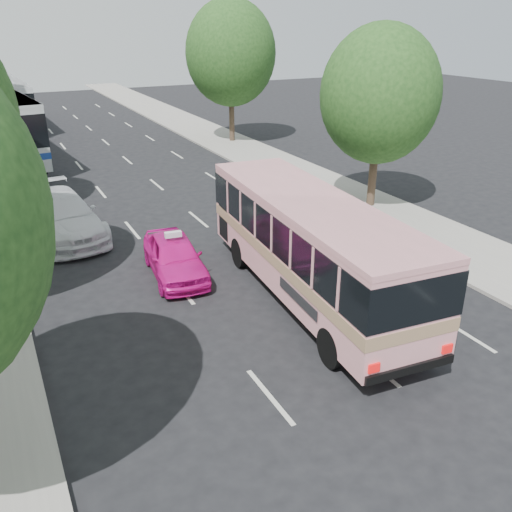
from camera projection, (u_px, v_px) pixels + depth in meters
ground at (296, 335)px, 14.88m from camera, size 120.00×120.00×0.00m
sidewalk_right at (251, 153)px, 34.71m from camera, size 4.00×90.00×0.12m
tree_right_near at (382, 90)px, 22.90m from camera, size 5.10×5.10×7.95m
tree_right_far at (232, 49)px, 35.73m from camera, size 6.00×6.00×9.35m
pink_bus at (310, 239)px, 16.05m from camera, size 3.34×10.21×3.20m
pink_taxi at (175, 256)px, 18.07m from camera, size 2.08×4.24×1.39m
white_pickup at (61, 216)px, 21.32m from camera, size 3.07×6.19×1.73m
tour_coach_rear at (6, 99)px, 42.45m from camera, size 3.12×12.18×3.61m
taxi_roof_sign at (173, 234)px, 17.76m from camera, size 0.57×0.24×0.18m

